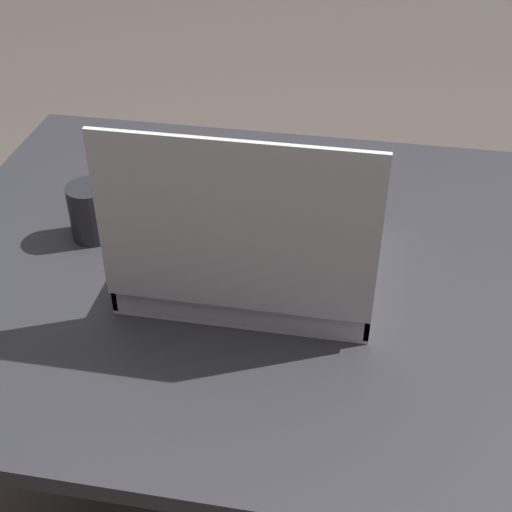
{
  "coord_description": "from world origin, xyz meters",
  "views": [
    {
      "loc": [
        -0.15,
        0.95,
        1.44
      ],
      "look_at": [
        0.02,
        0.01,
        0.73
      ],
      "focal_mm": 50.0,
      "sensor_mm": 36.0,
      "label": 1
    }
  ],
  "objects": [
    {
      "name": "coffee_mug",
      "position": [
        0.32,
        -0.02,
        0.76
      ],
      "size": [
        0.08,
        0.08,
        0.1
      ],
      "color": "#232328",
      "rests_on": "dining_table"
    },
    {
      "name": "dining_table",
      "position": [
        0.0,
        0.0,
        0.63
      ],
      "size": [
        1.21,
        0.95,
        0.71
      ],
      "color": "#2D2D33",
      "rests_on": "ground_plane"
    },
    {
      "name": "paper_napkin",
      "position": [
        0.11,
        -0.25,
        0.71
      ],
      "size": [
        0.19,
        0.15,
        0.01
      ],
      "color": "#CC4C47",
      "rests_on": "dining_table"
    },
    {
      "name": "donut_box",
      "position": [
        0.03,
        0.05,
        0.76
      ],
      "size": [
        0.39,
        0.32,
        0.32
      ],
      "color": "silver",
      "rests_on": "dining_table"
    },
    {
      "name": "ground_plane",
      "position": [
        0.0,
        0.0,
        0.0
      ],
      "size": [
        8.0,
        8.0,
        0.0
      ],
      "primitive_type": "plane",
      "color": "#564C44"
    }
  ]
}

